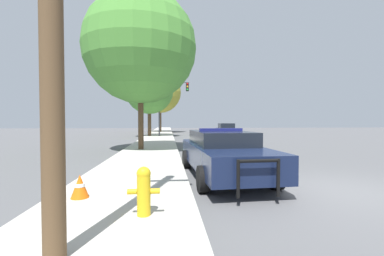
# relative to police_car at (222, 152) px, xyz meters

# --- Properties ---
(ground_plane) EXTENTS (110.00, 110.00, 0.00)m
(ground_plane) POSITION_rel_police_car_xyz_m (2.48, -1.82, -0.74)
(ground_plane) COLOR #565659
(sidewalk_left) EXTENTS (3.00, 110.00, 0.13)m
(sidewalk_left) POSITION_rel_police_car_xyz_m (-2.62, -1.82, -0.68)
(sidewalk_left) COLOR #BCB7AD
(sidewalk_left) RESTS_ON ground_plane
(police_car) EXTENTS (2.27, 5.34, 1.47)m
(police_car) POSITION_rel_police_car_xyz_m (0.00, 0.00, 0.00)
(police_car) COLOR #141E3D
(police_car) RESTS_ON ground_plane
(fire_hydrant) EXTENTS (0.54, 0.23, 0.81)m
(fire_hydrant) POSITION_rel_police_car_xyz_m (-2.05, -3.38, -0.18)
(fire_hydrant) COLOR gold
(fire_hydrant) RESTS_ON sidewalk_left
(traffic_light) EXTENTS (3.16, 0.35, 5.74)m
(traffic_light) POSITION_rel_police_car_xyz_m (-1.40, 19.25, 3.36)
(traffic_light) COLOR #424247
(traffic_light) RESTS_ON sidewalk_left
(car_background_oncoming) EXTENTS (2.10, 4.11, 1.44)m
(car_background_oncoming) POSITION_rel_police_car_xyz_m (4.56, 19.24, 0.01)
(car_background_oncoming) COLOR #333856
(car_background_oncoming) RESTS_ON ground_plane
(tree_sidewalk_mid) EXTENTS (4.99, 4.99, 7.27)m
(tree_sidewalk_mid) POSITION_rel_police_car_xyz_m (-3.58, 19.33, 4.15)
(tree_sidewalk_mid) COLOR #4C3823
(tree_sidewalk_mid) RESTS_ON sidewalk_left
(tree_sidewalk_far) EXTENTS (5.99, 5.99, 8.68)m
(tree_sidewalk_far) POSITION_rel_police_car_xyz_m (-2.78, 29.47, 5.07)
(tree_sidewalk_far) COLOR #4C3823
(tree_sidewalk_far) RESTS_ON sidewalk_left
(tree_sidewalk_near) EXTENTS (6.13, 6.13, 8.66)m
(tree_sidewalk_near) POSITION_rel_police_car_xyz_m (-3.14, 6.69, 4.97)
(tree_sidewalk_near) COLOR #4C3823
(tree_sidewalk_near) RESTS_ON sidewalk_left
(traffic_cone) EXTENTS (0.36, 0.36, 0.47)m
(traffic_cone) POSITION_rel_police_car_xyz_m (-3.44, -2.27, -0.38)
(traffic_cone) COLOR orange
(traffic_cone) RESTS_ON sidewalk_left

